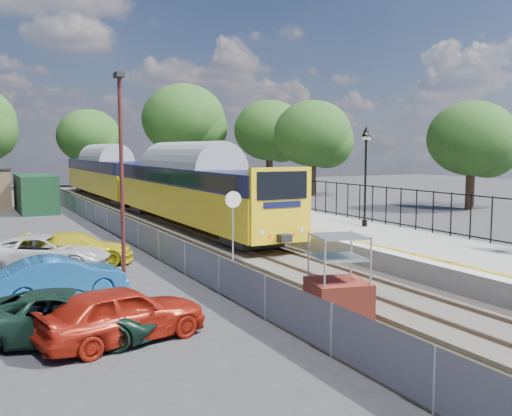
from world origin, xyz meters
TOP-DOWN VIEW (x-y plane):
  - ground at (0.00, 0.00)m, footprint 120.00×120.00m
  - track_bed at (-0.47, 9.67)m, footprint 5.90×80.00m
  - platform at (4.20, 8.00)m, footprint 5.00×70.00m
  - platform_edge at (2.14, 8.00)m, footprint 0.90×70.00m
  - victorian_lamp_north at (5.30, 6.00)m, footprint 0.44×0.44m
  - palisade_fence at (6.55, 2.24)m, footprint 0.12×26.00m
  - wire_fence at (-4.20, 12.00)m, footprint 0.06×52.00m
  - tree_line at (1.40, 42.00)m, footprint 56.80×43.80m
  - train at (0.00, 24.91)m, footprint 2.82×40.83m
  - brick_plinth at (-2.63, -3.04)m, footprint 1.73×1.73m
  - speed_sign at (-2.50, 3.60)m, footprint 0.60×0.13m
  - carpark_lamp at (-6.82, 2.26)m, footprint 0.25×0.50m
  - car_green at (-9.07, -1.35)m, footprint 4.74×3.45m
  - car_red at (-7.95, -1.97)m, footprint 4.18×2.35m
  - car_blue at (-8.60, 2.77)m, footprint 3.89×1.53m
  - car_yellow at (-7.25, 7.70)m, footprint 4.58×2.87m
  - car_white at (-8.43, 7.22)m, footprint 5.09×3.97m

SIDE VIEW (x-z plane):
  - ground at x=0.00m, z-range 0.00..0.00m
  - track_bed at x=-0.47m, z-range -0.05..0.24m
  - platform at x=4.20m, z-range 0.00..0.90m
  - car_green at x=-9.07m, z-range 0.00..1.20m
  - wire_fence at x=-4.20m, z-range 0.00..1.20m
  - car_yellow at x=-7.25m, z-range 0.00..1.24m
  - car_blue at x=-8.60m, z-range 0.00..1.26m
  - car_white at x=-8.43m, z-range 0.00..1.28m
  - car_red at x=-7.95m, z-range 0.00..1.34m
  - platform_edge at x=2.14m, z-range 0.90..0.91m
  - brick_plinth at x=-2.63m, z-range -0.05..2.26m
  - palisade_fence at x=6.55m, z-range 0.84..2.84m
  - speed_sign at x=-2.50m, z-range 0.55..3.51m
  - train at x=0.00m, z-range 0.59..4.09m
  - carpark_lamp at x=-6.82m, z-range 0.49..7.20m
  - victorian_lamp_north at x=5.30m, z-range 2.00..6.60m
  - tree_line at x=1.40m, z-range 0.67..12.55m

